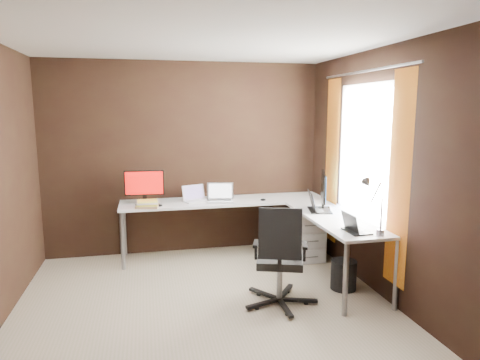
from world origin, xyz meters
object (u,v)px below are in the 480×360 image
at_px(laptop_white, 195,198).
at_px(laptop_black_big, 317,207).
at_px(laptop_silver, 220,197).
at_px(office_chair, 280,276).
at_px(book_stack, 147,204).
at_px(wastebasket, 344,275).
at_px(laptop_black_small, 354,228).
at_px(monitor_left, 144,185).
at_px(desk_lamp, 372,199).
at_px(drawer_pedestal, 303,235).
at_px(monitor_right, 324,188).

height_order(laptop_white, laptop_black_big, laptop_black_big).
xyz_separation_m(laptop_silver, office_chair, (0.31, -1.53, -0.49)).
distance_m(book_stack, wastebasket, 2.39).
xyz_separation_m(laptop_black_big, laptop_black_small, (0.01, -0.89, -0.01)).
distance_m(laptop_black_small, office_chair, 0.85).
xyz_separation_m(laptop_white, laptop_black_small, (1.32, -1.72, -0.00)).
relative_size(monitor_left, book_stack, 1.64).
relative_size(book_stack, wastebasket, 0.94).
height_order(monitor_left, laptop_black_small, monitor_left).
relative_size(monitor_left, laptop_white, 1.37).
bearing_deg(laptop_black_big, laptop_silver, 65.65).
distance_m(laptop_silver, laptop_black_small, 1.95).
bearing_deg(laptop_black_big, laptop_white, 71.38).
bearing_deg(laptop_white, laptop_black_small, -71.55).
relative_size(monitor_left, laptop_black_small, 1.71).
xyz_separation_m(laptop_silver, desk_lamp, (1.13, -1.75, 0.29)).
bearing_deg(drawer_pedestal, desk_lamp, -85.66).
bearing_deg(laptop_black_small, drawer_pedestal, -2.49).
relative_size(book_stack, office_chair, 0.29).
bearing_deg(laptop_black_big, wastebasket, -155.90).
height_order(laptop_black_small, office_chair, office_chair).
relative_size(monitor_right, laptop_black_big, 1.30).
xyz_separation_m(drawer_pedestal, book_stack, (-1.93, 0.15, 0.47)).
bearing_deg(laptop_black_big, monitor_left, 81.14).
distance_m(monitor_left, laptop_white, 0.66).
bearing_deg(desk_lamp, wastebasket, 113.77).
xyz_separation_m(monitor_right, laptop_black_big, (-0.10, -0.06, -0.20)).
bearing_deg(office_chair, laptop_white, 130.23).
height_order(laptop_black_big, book_stack, laptop_black_big).
bearing_deg(monitor_right, laptop_silver, 77.10).
bearing_deg(laptop_black_small, laptop_silver, 29.32).
height_order(drawer_pedestal, monitor_right, monitor_right).
distance_m(laptop_silver, desk_lamp, 2.10).
bearing_deg(drawer_pedestal, laptop_black_big, -93.41).
distance_m(monitor_right, office_chair, 1.32).
xyz_separation_m(laptop_white, laptop_black_big, (1.31, -0.83, 0.00)).
height_order(laptop_silver, wastebasket, laptop_silver).
height_order(desk_lamp, office_chair, desk_lamp).
relative_size(laptop_silver, desk_lamp, 0.70).
relative_size(monitor_right, laptop_black_small, 1.80).
bearing_deg(office_chair, book_stack, 150.49).
xyz_separation_m(drawer_pedestal, monitor_right, (0.07, -0.41, 0.68)).
distance_m(monitor_left, book_stack, 0.28).
height_order(monitor_left, wastebasket, monitor_left).
bearing_deg(laptop_black_big, desk_lamp, -158.19).
xyz_separation_m(laptop_white, desk_lamp, (1.45, -1.80, 0.29)).
bearing_deg(desk_lamp, drawer_pedestal, 112.96).
bearing_deg(laptop_white, laptop_silver, -28.14).
relative_size(monitor_right, laptop_silver, 1.35).
bearing_deg(desk_lamp, book_stack, 160.82).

